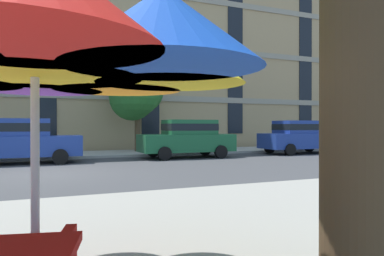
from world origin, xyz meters
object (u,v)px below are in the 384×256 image
(street_tree_middle, at_px, (136,93))
(sedan_green, at_px, (187,138))
(patio_umbrella, at_px, (35,42))
(sedan_blue_midblock, at_px, (299,136))
(sedan_blue, at_px, (21,140))

(street_tree_middle, bearing_deg, sedan_green, -63.89)
(patio_umbrella, bearing_deg, sedan_blue_midblock, 44.93)
(sedan_blue_midblock, xyz_separation_m, street_tree_middle, (-8.19, 3.39, 2.31))
(sedan_blue_midblock, bearing_deg, sedan_green, 180.00)
(patio_umbrella, bearing_deg, street_tree_middle, 74.24)
(sedan_blue, relative_size, sedan_blue_midblock, 1.00)
(sedan_blue, xyz_separation_m, sedan_green, (7.06, 0.00, 0.00))
(sedan_green, xyz_separation_m, street_tree_middle, (-1.66, 3.39, 2.31))
(street_tree_middle, bearing_deg, patio_umbrella, -105.76)
(sedan_blue, xyz_separation_m, patio_umbrella, (0.86, -12.70, 1.12))
(street_tree_middle, xyz_separation_m, patio_umbrella, (-4.54, -16.09, -1.19))
(sedan_blue, relative_size, street_tree_middle, 0.93)
(street_tree_middle, distance_m, patio_umbrella, 16.76)
(sedan_green, relative_size, patio_umbrella, 1.36)
(sedan_blue, height_order, street_tree_middle, street_tree_middle)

